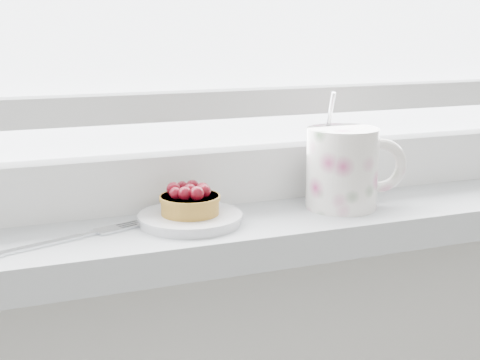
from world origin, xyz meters
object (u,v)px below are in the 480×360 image
fork (67,239)px  saucer (190,219)px  floral_mug (345,166)px  raspberry_tart (190,201)px

fork → saucer: bearing=4.5°
floral_mug → raspberry_tart: bearing=179.1°
raspberry_tart → fork: size_ratio=0.39×
floral_mug → saucer: bearing=179.1°
saucer → fork: size_ratio=0.67×
fork → floral_mug: bearing=1.3°
fork → raspberry_tart: bearing=4.5°
raspberry_tart → floral_mug: bearing=-0.9°
raspberry_tart → floral_mug: size_ratio=0.49×
saucer → floral_mug: floral_mug is taller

